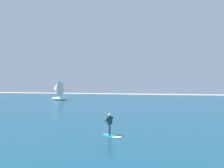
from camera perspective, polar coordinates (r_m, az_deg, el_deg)
The scene contains 3 objects.
ocean at distance 55.68m, azimuth 10.84°, elevation -4.10°, with size 160.00×90.00×0.10m, color navy.
kitesurfer at distance 20.17m, azimuth -0.21°, elevation -9.31°, with size 1.91×1.61×1.67m.
sailboat_outermost at distance 66.75m, azimuth -11.55°, elevation -1.36°, with size 4.34×3.65×5.15m.
Camera 1 is at (7.10, -4.37, 3.93)m, focal length 43.09 mm.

